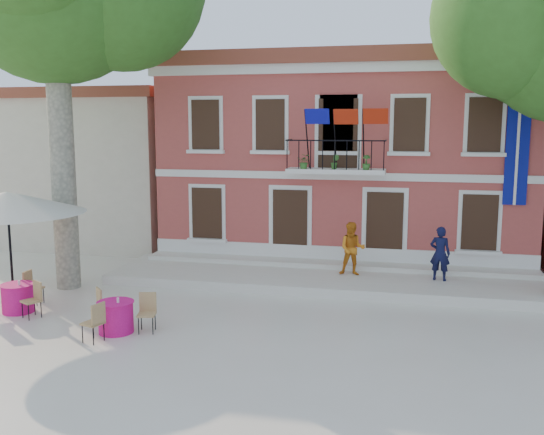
{
  "coord_description": "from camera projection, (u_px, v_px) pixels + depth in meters",
  "views": [
    {
      "loc": [
        4.35,
        -14.2,
        5.02
      ],
      "look_at": [
        0.32,
        3.5,
        2.21
      ],
      "focal_mm": 40.0,
      "sensor_mm": 36.0,
      "label": 1
    }
  ],
  "objects": [
    {
      "name": "neighbor_west",
      "position": [
        99.0,
        164.0,
        27.6
      ],
      "size": [
        9.4,
        9.4,
        6.4
      ],
      "color": "beige",
      "rests_on": "ground"
    },
    {
      "name": "ground",
      "position": [
        229.0,
        323.0,
        15.41
      ],
      "size": [
        90.0,
        90.0,
        0.0
      ],
      "primitive_type": "plane",
      "color": "beige",
      "rests_on": "ground"
    },
    {
      "name": "patio_umbrella",
      "position": [
        7.0,
        203.0,
        16.9
      ],
      "size": [
        4.25,
        4.25,
        3.16
      ],
      "color": "black",
      "rests_on": "ground"
    },
    {
      "name": "pedestrian_orange",
      "position": [
        352.0,
        249.0,
        19.02
      ],
      "size": [
        0.85,
        0.68,
        1.68
      ],
      "primitive_type": "imported",
      "rotation": [
        0.0,
        0.0,
        0.06
      ],
      "color": "orange",
      "rests_on": "terrace"
    },
    {
      "name": "terrace",
      "position": [
        330.0,
        279.0,
        19.19
      ],
      "size": [
        14.0,
        3.4,
        0.3
      ],
      "primitive_type": "cube",
      "color": "silver",
      "rests_on": "ground"
    },
    {
      "name": "main_building",
      "position": [
        349.0,
        156.0,
        24.02
      ],
      "size": [
        13.5,
        9.59,
        7.5
      ],
      "color": "#A8433C",
      "rests_on": "ground"
    },
    {
      "name": "cafe_table_1",
      "position": [
        116.0,
        315.0,
        14.69
      ],
      "size": [
        1.8,
        1.82,
        0.95
      ],
      "color": "#E61581",
      "rests_on": "ground"
    },
    {
      "name": "cafe_table_0",
      "position": [
        18.0,
        297.0,
        16.28
      ],
      "size": [
        1.87,
        1.64,
        0.95
      ],
      "color": "#E61581",
      "rests_on": "ground"
    },
    {
      "name": "pedestrian_navy",
      "position": [
        440.0,
        253.0,
        18.37
      ],
      "size": [
        0.67,
        0.5,
        1.67
      ],
      "primitive_type": "imported",
      "rotation": [
        0.0,
        0.0,
        2.96
      ],
      "color": "black",
      "rests_on": "terrace"
    }
  ]
}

